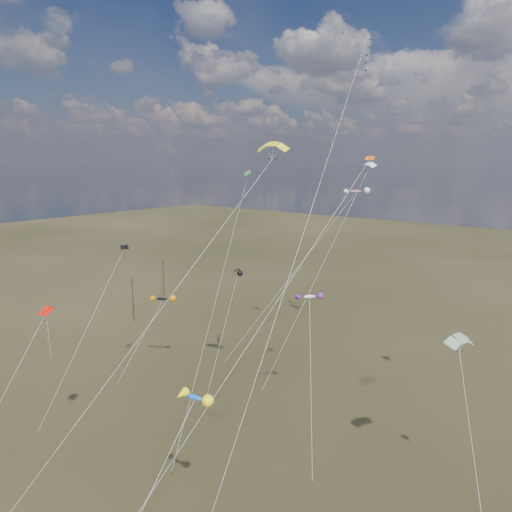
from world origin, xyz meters
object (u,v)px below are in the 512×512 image
Objects in this scene: novelty_black_orange at (162,299)px; parafoil_yellow at (272,145)px; utility_pole_near at (133,299)px; utility_pole_far at (164,278)px.

parafoil_yellow is at bearing -11.13° from novelty_black_orange.
utility_pole_far is at bearing 119.74° from utility_pole_near.
novelty_black_orange is (29.03, -24.66, 6.66)m from utility_pole_far.
novelty_black_orange reaches higher than utility_pole_far.
novelty_black_orange reaches higher than utility_pole_near.
utility_pole_near is 0.26× the size of parafoil_yellow.
utility_pole_near is 0.71× the size of novelty_black_orange.
utility_pole_near is at bearing 153.12° from novelty_black_orange.
utility_pole_near is 1.00× the size of utility_pole_far.
utility_pole_near is 24.50m from novelty_black_orange.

